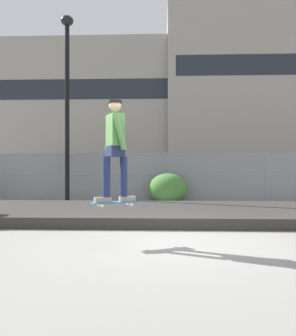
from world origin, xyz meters
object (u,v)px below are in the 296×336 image
object	(u,v)px
street_lamp	(67,87)
parked_car_near	(84,177)
shrub_center	(168,189)
skater	(115,143)
parked_car_mid	(216,178)
skateboard	(115,203)

from	to	relation	value
street_lamp	parked_car_near	distance (m)	5.20
parked_car_near	shrub_center	xyz separation A→B (m)	(3.81, -3.53, -0.29)
skater	shrub_center	size ratio (longest dim) A/B	1.24
parked_car_near	shrub_center	distance (m)	5.21
skater	parked_car_mid	size ratio (longest dim) A/B	0.40
skateboard	parked_car_mid	world-z (taller)	parked_car_mid
parked_car_near	shrub_center	bearing A→B (deg)	-42.83
skateboard	street_lamp	distance (m)	7.74
skater	shrub_center	bearing A→B (deg)	81.91
parked_car_mid	skateboard	bearing A→B (deg)	-107.33
skateboard	parked_car_near	bearing A→B (deg)	105.11
parked_car_mid	shrub_center	world-z (taller)	parked_car_mid
parked_car_mid	shrub_center	bearing A→B (deg)	-123.97
street_lamp	parked_car_mid	size ratio (longest dim) A/B	1.50
skater	parked_car_near	bearing A→B (deg)	105.11
skateboard	parked_car_mid	distance (m)	10.67
street_lamp	parked_car_mid	distance (m)	7.58
skateboard	shrub_center	xyz separation A→B (m)	(0.99, 6.93, -0.17)
shrub_center	parked_car_near	bearing A→B (deg)	137.17
street_lamp	skateboard	bearing A→B (deg)	-68.48
shrub_center	skater	bearing A→B (deg)	-98.09
parked_car_near	shrub_center	world-z (taller)	parked_car_near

